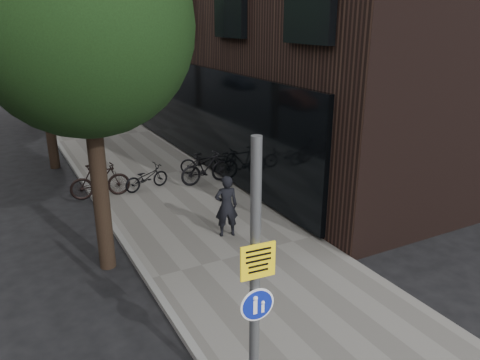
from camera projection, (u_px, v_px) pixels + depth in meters
ground at (317, 344)px, 8.24m from camera, size 120.00×120.00×0.00m
sidewalk at (152, 177)px, 16.65m from camera, size 4.50×60.00×0.12m
curb_edge at (87, 187)px, 15.64m from camera, size 0.15×60.00×0.13m
street_tree_near at (86, 35)px, 9.28m from camera, size 4.40×4.40×7.50m
street_tree_mid at (38, 27)px, 16.35m from camera, size 5.00×5.00×7.80m
street_tree_far at (18, 24)px, 23.84m from camera, size 5.00×5.00×7.80m
signpost at (255, 288)px, 5.99m from camera, size 0.47×0.14×4.06m
pedestrian at (226, 206)px, 11.83m from camera, size 0.67×0.53×1.62m
parked_bike_facade_near at (203, 162)px, 16.76m from camera, size 1.71×1.10×0.85m
parked_bike_facade_far at (206, 168)px, 15.69m from camera, size 1.83×0.54×1.09m
parked_bike_curb_near at (146, 177)px, 15.18m from camera, size 1.62×0.87×0.81m
parked_bike_curb_far at (100, 181)px, 14.45m from camera, size 1.86×0.64×1.10m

